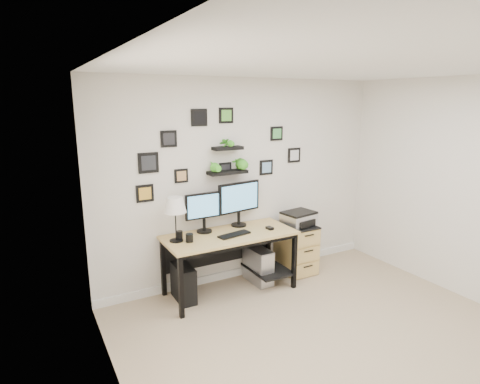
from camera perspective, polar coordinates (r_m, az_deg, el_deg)
room at (r=5.59m, az=0.74°, el=-11.07°), size 4.00×4.00×4.00m
desk at (r=4.94m, az=-1.27°, el=-7.14°), size 1.60×0.70×0.75m
monitor_left at (r=4.85m, az=-5.13°, el=-2.49°), size 0.48×0.19×0.49m
monitor_right at (r=5.06m, az=-0.13°, el=-1.18°), size 0.61×0.22×0.57m
keyboard at (r=4.79m, az=-0.82°, el=-6.08°), size 0.43×0.20×0.02m
mouse at (r=5.03m, az=4.25°, el=-5.14°), size 0.07×0.10×0.03m
table_lamp at (r=4.55m, az=-9.23°, el=-1.99°), size 0.25×0.25×0.52m
mug at (r=4.61m, az=-7.20°, el=-6.49°), size 0.09×0.09×0.10m
pen_cup at (r=4.71m, az=-8.61°, el=-6.08°), size 0.08×0.08×0.10m
pc_tower_black at (r=4.90m, az=-8.05°, el=-12.67°), size 0.20×0.43×0.43m
pc_tower_grey at (r=5.29m, az=2.60°, el=-10.36°), size 0.21×0.47×0.46m
file_cabinet at (r=5.61m, az=8.04°, el=-7.93°), size 0.43×0.53×0.67m
printer at (r=5.46m, az=8.35°, el=-3.76°), size 0.46×0.39×0.19m
wall_decor at (r=4.94m, az=-2.25°, el=5.16°), size 2.29×0.18×1.06m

